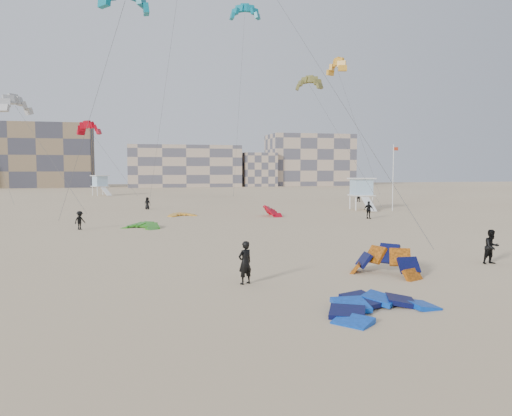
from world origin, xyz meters
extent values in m
plane|color=beige|center=(0.00, 0.00, 0.00)|extent=(320.00, 320.00, 0.00)
imported|color=black|center=(0.99, 2.48, 0.96)|extent=(0.83, 0.72, 1.92)
imported|color=black|center=(14.82, 3.99, 0.93)|extent=(0.95, 0.77, 1.86)
imported|color=black|center=(-8.32, 25.26, 0.79)|extent=(1.13, 1.13, 1.57)
imported|color=black|center=(19.57, 28.19, 0.91)|extent=(1.02, 1.10, 1.82)
imported|color=black|center=(-2.34, 45.82, 0.78)|extent=(0.88, 0.71, 1.55)
imported|color=black|center=(30.28, 53.53, 0.92)|extent=(1.18, 1.78, 1.84)
cylinder|color=#3F3F3F|center=(-6.92, 20.68, 8.91)|extent=(5.58, 5.10, 15.84)
cylinder|color=#3F3F3F|center=(8.80, 16.00, 13.41)|extent=(4.49, 25.02, 24.85)
cylinder|color=#3F3F3F|center=(-12.03, 34.15, 6.37)|extent=(7.83, 9.66, 10.76)
cylinder|color=#3F3F3F|center=(-0.42, 41.75, 12.85)|extent=(3.24, 9.63, 23.70)
cylinder|color=#3F3F3F|center=(19.61, 35.08, 8.22)|extent=(5.22, 9.30, 14.45)
cylinder|color=#3F3F3F|center=(28.97, 50.89, 10.44)|extent=(7.89, 0.99, 18.90)
cylinder|color=#3F3F3F|center=(11.29, 54.28, 14.22)|extent=(1.31, 2.51, 26.45)
cylinder|color=#3F3F3F|center=(-6.83, 58.25, 5.90)|extent=(6.63, 2.93, 9.81)
cube|color=white|center=(23.83, 38.97, 1.83)|extent=(2.96, 2.96, 0.14)
cube|color=#A6C9E4|center=(23.83, 38.97, 2.88)|extent=(2.43, 2.43, 1.96)
cube|color=white|center=(23.83, 38.97, 3.94)|extent=(3.06, 3.06, 0.16)
cube|color=white|center=(23.83, 36.33, 0.88)|extent=(1.20, 2.85, 1.62)
cube|color=white|center=(-10.55, 82.50, 1.80)|extent=(3.66, 3.66, 0.13)
cube|color=#A6C9E4|center=(-10.55, 82.50, 2.82)|extent=(3.01, 3.01, 1.92)
cube|color=white|center=(-10.55, 82.50, 3.86)|extent=(3.79, 3.79, 0.15)
cube|color=white|center=(-10.55, 79.91, 0.86)|extent=(2.17, 2.85, 1.59)
cylinder|color=white|center=(26.74, 36.37, 4.03)|extent=(0.10, 0.10, 8.06)
cube|color=#B63218|center=(27.04, 36.37, 7.56)|extent=(0.60, 0.02, 0.40)
cube|color=#796449|center=(-30.00, 134.00, 9.00)|extent=(28.00, 14.00, 18.00)
cube|color=tan|center=(10.00, 130.00, 6.00)|extent=(32.00, 16.00, 12.00)
cube|color=tan|center=(50.00, 132.00, 8.00)|extent=(26.00, 14.00, 16.00)
cube|color=tan|center=(32.00, 128.00, 5.00)|extent=(10.00, 10.00, 10.00)
camera|label=1|loc=(-3.60, -18.77, 5.06)|focal=35.00mm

